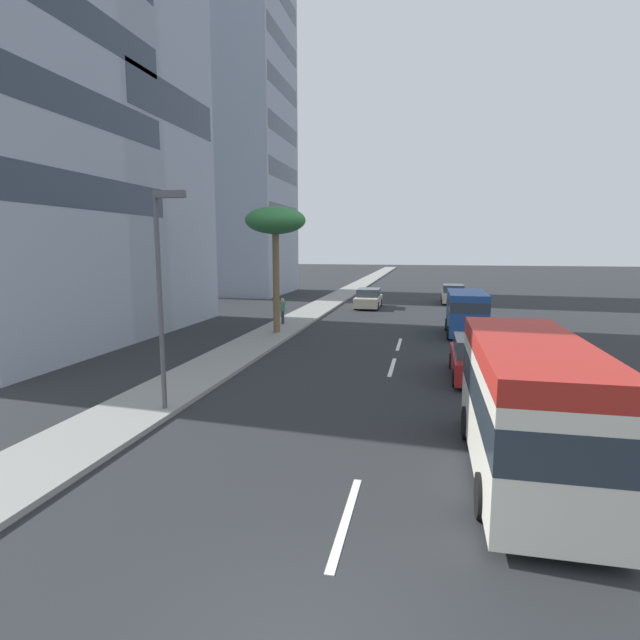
# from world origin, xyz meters

# --- Properties ---
(ground_plane) EXTENTS (198.00, 198.00, 0.00)m
(ground_plane) POSITION_xyz_m (31.50, 0.00, 0.00)
(ground_plane) COLOR #26282B
(sidewalk_right) EXTENTS (162.00, 2.57, 0.15)m
(sidewalk_right) POSITION_xyz_m (31.50, 7.15, 0.07)
(sidewalk_right) COLOR gray
(sidewalk_right) RESTS_ON ground_plane
(lane_stripe_near) EXTENTS (3.20, 0.16, 0.01)m
(lane_stripe_near) POSITION_xyz_m (3.27, 0.00, 0.01)
(lane_stripe_near) COLOR silver
(lane_stripe_near) RESTS_ON ground_plane
(lane_stripe_mid) EXTENTS (3.20, 0.16, 0.01)m
(lane_stripe_mid) POSITION_xyz_m (15.19, 0.00, 0.01)
(lane_stripe_mid) COLOR silver
(lane_stripe_mid) RESTS_ON ground_plane
(lane_stripe_far) EXTENTS (3.20, 0.16, 0.01)m
(lane_stripe_far) POSITION_xyz_m (20.16, 0.00, 0.01)
(lane_stripe_far) COLOR silver
(lane_stripe_far) RESTS_ON ground_plane
(van_lead) EXTENTS (4.86, 2.13, 2.45)m
(van_lead) POSITION_xyz_m (23.53, -3.49, 1.40)
(van_lead) COLOR #1E478C
(van_lead) RESTS_ON ground_plane
(car_second) EXTENTS (4.75, 1.94, 1.63)m
(car_second) POSITION_xyz_m (40.00, -3.52, 0.77)
(car_second) COLOR beige
(car_second) RESTS_ON ground_plane
(car_third) EXTENTS (4.47, 1.93, 1.55)m
(car_third) POSITION_xyz_m (35.04, 3.32, 0.74)
(car_third) COLOR beige
(car_third) RESTS_ON ground_plane
(minibus_fourth) EXTENTS (6.81, 2.36, 3.01)m
(minibus_fourth) POSITION_xyz_m (5.84, -3.50, 1.65)
(minibus_fourth) COLOR silver
(minibus_fourth) RESTS_ON ground_plane
(car_fifth) EXTENTS (4.33, 1.85, 1.60)m
(car_fifth) POSITION_xyz_m (14.06, -3.22, 0.76)
(car_fifth) COLOR #A51E1E
(car_fifth) RESTS_ON ground_plane
(pedestrian_near_lamp) EXTENTS (0.30, 0.33, 1.60)m
(pedestrian_near_lamp) POSITION_xyz_m (24.62, 7.48, 1.03)
(pedestrian_near_lamp) COLOR #333338
(pedestrian_near_lamp) RESTS_ON sidewalk_right
(palm_tree) EXTENTS (3.32, 3.32, 6.95)m
(palm_tree) POSITION_xyz_m (21.50, 6.91, 6.20)
(palm_tree) COLOR brown
(palm_tree) RESTS_ON sidewalk_right
(street_lamp) EXTENTS (0.24, 0.97, 6.40)m
(street_lamp) POSITION_xyz_m (7.99, 6.15, 4.13)
(street_lamp) COLOR #4C4C51
(street_lamp) RESTS_ON sidewalk_right
(office_tower_far) EXTENTS (11.03, 12.78, 34.37)m
(office_tower_far) POSITION_xyz_m (45.23, 19.64, 17.19)
(office_tower_far) COLOR #99A3B2
(office_tower_far) RESTS_ON ground_plane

